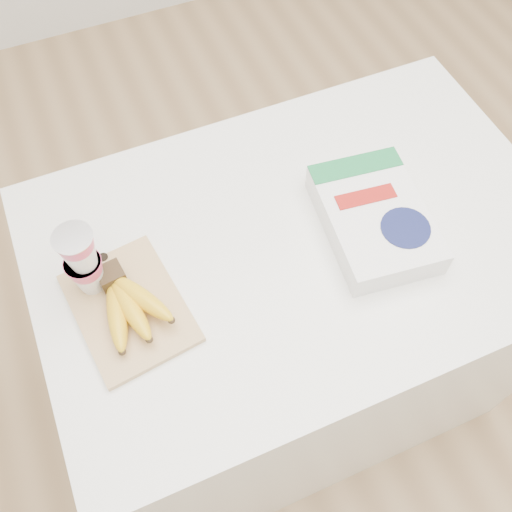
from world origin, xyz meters
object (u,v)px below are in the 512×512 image
(cutting_board, at_px, (129,308))
(table, at_px, (291,321))
(bananas, at_px, (128,304))
(yogurt_stack, at_px, (82,260))
(cereal_box, at_px, (374,218))

(cutting_board, bearing_deg, table, -3.53)
(bananas, bearing_deg, yogurt_stack, 121.68)
(table, relative_size, cereal_box, 3.55)
(bananas, bearing_deg, cereal_box, -0.76)
(table, relative_size, bananas, 5.91)
(bananas, distance_m, cereal_box, 0.51)
(table, height_order, cutting_board, cutting_board)
(yogurt_stack, bearing_deg, bananas, -58.32)
(table, height_order, yogurt_stack, yogurt_stack)
(table, distance_m, yogurt_stack, 0.67)
(bananas, bearing_deg, table, 4.77)
(cereal_box, bearing_deg, yogurt_stack, 178.48)
(yogurt_stack, bearing_deg, table, -6.35)
(bananas, relative_size, yogurt_stack, 1.12)
(table, height_order, bananas, bananas)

